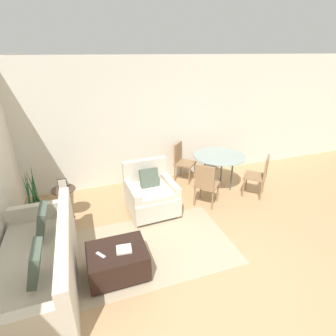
# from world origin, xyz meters

# --- Properties ---
(ground_plane) EXTENTS (20.00, 20.00, 0.00)m
(ground_plane) POSITION_xyz_m (0.00, 0.00, 0.00)
(ground_plane) COLOR tan
(wall_back) EXTENTS (12.00, 0.06, 2.75)m
(wall_back) POSITION_xyz_m (0.00, 3.36, 1.38)
(wall_back) COLOR silver
(wall_back) RESTS_ON ground_plane
(area_rug) EXTENTS (2.79, 1.60, 0.01)m
(area_rug) POSITION_xyz_m (-0.87, 1.01, 0.00)
(area_rug) COLOR tan
(area_rug) RESTS_ON ground_plane
(couch) EXTENTS (0.93, 2.06, 0.91)m
(couch) POSITION_xyz_m (-2.24, 0.77, 0.30)
(couch) COLOR beige
(couch) RESTS_ON ground_plane
(armchair) EXTENTS (0.90, 0.92, 0.93)m
(armchair) POSITION_xyz_m (-0.44, 2.03, 0.35)
(armchair) COLOR beige
(armchair) RESTS_ON ground_plane
(ottoman) EXTENTS (0.78, 0.61, 0.41)m
(ottoman) POSITION_xyz_m (-1.30, 0.65, 0.23)
(ottoman) COLOR black
(ottoman) RESTS_ON ground_plane
(book_stack) EXTENTS (0.22, 0.20, 0.02)m
(book_stack) POSITION_xyz_m (-1.20, 0.62, 0.43)
(book_stack) COLOR beige
(book_stack) RESTS_ON ottoman
(tv_remote_primary) EXTENTS (0.12, 0.15, 0.01)m
(tv_remote_primary) POSITION_xyz_m (-1.50, 0.62, 0.42)
(tv_remote_primary) COLOR #B7B7BC
(tv_remote_primary) RESTS_ON ottoman
(potted_plant) EXTENTS (0.38, 0.38, 1.12)m
(potted_plant) POSITION_xyz_m (-2.45, 2.31, 0.25)
(potted_plant) COLOR #333338
(potted_plant) RESTS_ON ground_plane
(side_table) EXTENTS (0.40, 0.40, 0.62)m
(side_table) POSITION_xyz_m (-1.95, 2.25, 0.43)
(side_table) COLOR #4C3828
(side_table) RESTS_ON ground_plane
(picture_frame) EXTENTS (0.15, 0.07, 0.19)m
(picture_frame) POSITION_xyz_m (-1.95, 2.25, 0.71)
(picture_frame) COLOR black
(picture_frame) RESTS_ON side_table
(dining_table) EXTENTS (1.11, 1.11, 0.76)m
(dining_table) POSITION_xyz_m (1.22, 2.45, 0.68)
(dining_table) COLOR #8C9E99
(dining_table) RESTS_ON ground_plane
(dining_chair_near_left) EXTENTS (0.59, 0.59, 0.90)m
(dining_chair_near_left) POSITION_xyz_m (0.60, 1.83, 0.52)
(dining_chair_near_left) COLOR #93704C
(dining_chair_near_left) RESTS_ON ground_plane
(dining_chair_near_right) EXTENTS (0.59, 0.59, 0.90)m
(dining_chair_near_right) POSITION_xyz_m (1.84, 1.83, 0.52)
(dining_chair_near_right) COLOR #93704C
(dining_chair_near_right) RESTS_ON ground_plane
(dining_chair_far_left) EXTENTS (0.59, 0.59, 0.90)m
(dining_chair_far_left) POSITION_xyz_m (0.60, 3.07, 0.52)
(dining_chair_far_left) COLOR #93704C
(dining_chair_far_left) RESTS_ON ground_plane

